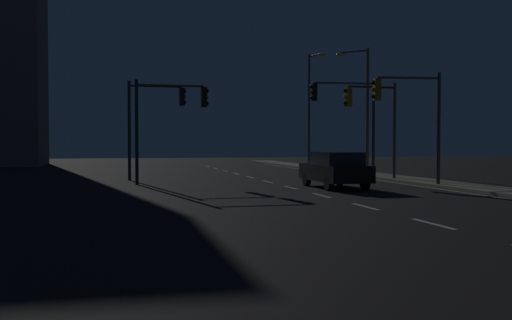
# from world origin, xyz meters

# --- Properties ---
(ground_plane) EXTENTS (112.00, 112.00, 0.00)m
(ground_plane) POSITION_xyz_m (0.00, 17.50, 0.00)
(ground_plane) COLOR black
(ground_plane) RESTS_ON ground
(sidewalk_right) EXTENTS (2.12, 77.00, 0.14)m
(sidewalk_right) POSITION_xyz_m (7.19, 17.50, 0.07)
(sidewalk_right) COLOR gray
(sidewalk_right) RESTS_ON ground
(lane_markings_center) EXTENTS (0.14, 50.00, 0.01)m
(lane_markings_center) POSITION_xyz_m (0.00, 21.00, 0.01)
(lane_markings_center) COLOR silver
(lane_markings_center) RESTS_ON ground
(lane_edge_line) EXTENTS (0.14, 53.00, 0.01)m
(lane_edge_line) POSITION_xyz_m (5.88, 22.50, 0.01)
(lane_edge_line) COLOR silver
(lane_edge_line) RESTS_ON ground
(car) EXTENTS (1.87, 4.42, 1.57)m
(car) POSITION_xyz_m (1.82, 20.39, 0.82)
(car) COLOR black
(car) RESTS_ON ground
(traffic_light_near_left) EXTENTS (3.77, 0.42, 5.37)m
(traffic_light_near_left) POSITION_xyz_m (5.00, 27.08, 3.91)
(traffic_light_near_left) COLOR #2D3033
(traffic_light_near_left) RESTS_ON sidewalk_right
(traffic_light_far_right) EXTENTS (3.51, 0.35, 4.93)m
(traffic_light_far_right) POSITION_xyz_m (-4.93, 24.61, 3.46)
(traffic_light_far_right) COLOR #2D3033
(traffic_light_far_right) RESTS_ON ground
(traffic_light_far_center) EXTENTS (2.94, 0.42, 4.90)m
(traffic_light_far_center) POSITION_xyz_m (5.26, 24.20, 3.55)
(traffic_light_far_center) COLOR #4C4C51
(traffic_light_far_center) RESTS_ON sidewalk_right
(traffic_light_mid_right) EXTENTS (3.08, 0.38, 5.19)m
(traffic_light_mid_right) POSITION_xyz_m (-5.43, 27.93, 3.62)
(traffic_light_mid_right) COLOR #2D3033
(traffic_light_mid_right) RESTS_ON ground
(traffic_light_overhead_east) EXTENTS (3.14, 0.58, 4.92)m
(traffic_light_overhead_east) POSITION_xyz_m (5.12, 20.04, 3.58)
(traffic_light_overhead_east) COLOR #38383D
(traffic_light_overhead_east) RESTS_ON sidewalk_right
(street_lamp_median) EXTENTS (1.62, 1.52, 7.55)m
(street_lamp_median) POSITION_xyz_m (7.21, 29.96, 4.67)
(street_lamp_median) COLOR #4C4C51
(street_lamp_median) RESTS_ON sidewalk_right
(street_lamp_across_street) EXTENTS (0.78, 2.06, 8.44)m
(street_lamp_across_street) POSITION_xyz_m (6.83, 38.60, 5.15)
(street_lamp_across_street) COLOR #4C4C51
(street_lamp_across_street) RESTS_ON sidewalk_right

